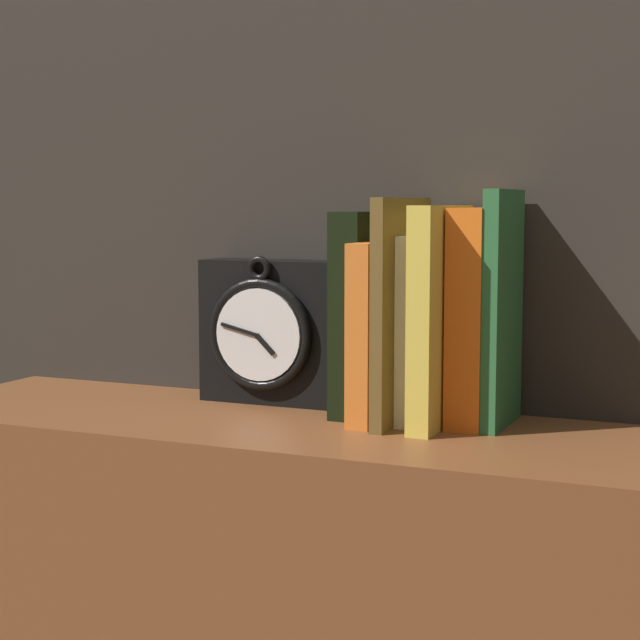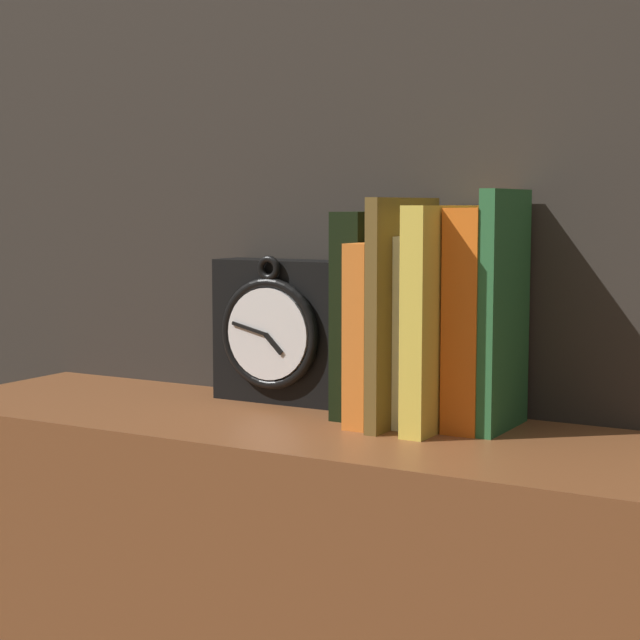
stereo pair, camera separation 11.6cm
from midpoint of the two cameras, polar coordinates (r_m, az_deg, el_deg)
The scene contains 8 objects.
clock at distance 1.30m, azimuth -5.21°, elevation -0.63°, with size 0.17×0.07×0.18m.
book_slot0_black at distance 1.22m, azimuth -0.52°, elevation 0.33°, with size 0.04×0.11×0.23m.
book_slot1_orange at distance 1.19m, azimuth 0.49°, elevation -0.60°, with size 0.03×0.15×0.20m.
book_slot2_brown at distance 1.18m, azimuth 1.56°, elevation 0.48°, with size 0.01×0.16×0.25m.
book_slot3_white at distance 1.19m, azimuth 2.76°, elevation -0.46°, with size 0.02×0.12×0.21m.
book_slot4_yellow at distance 1.16m, azimuth 3.63°, elevation 0.19°, with size 0.03×0.16×0.24m.
book_slot5_orange at distance 1.17m, azimuth 5.58°, elevation 0.16°, with size 0.04×0.12×0.24m.
book_slot6_green at distance 1.16m, azimuth 6.92°, elevation 0.58°, with size 0.02×0.11×0.26m.
Camera 1 is at (0.47, -1.06, 1.04)m, focal length 60.00 mm.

